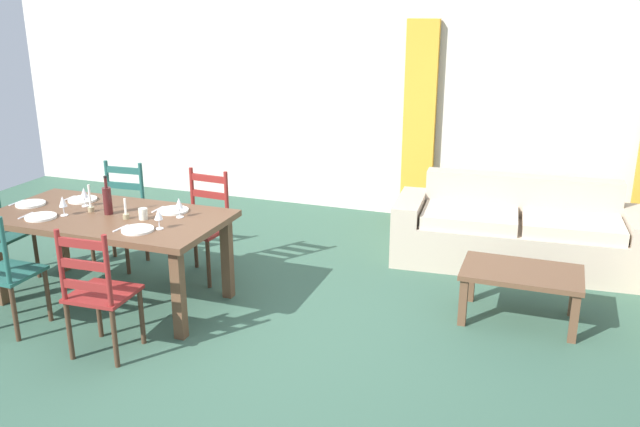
{
  "coord_description": "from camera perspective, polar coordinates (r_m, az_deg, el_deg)",
  "views": [
    {
      "loc": [
        1.99,
        -4.04,
        2.41
      ],
      "look_at": [
        0.25,
        0.76,
        0.75
      ],
      "focal_mm": 37.35,
      "sensor_mm": 36.0,
      "label": 1
    }
  ],
  "objects": [
    {
      "name": "ground_plane",
      "position": [
        5.11,
        -5.61,
        -10.33
      ],
      "size": [
        9.6,
        9.6,
        0.02
      ],
      "primitive_type": "cube",
      "color": "#365946"
    },
    {
      "name": "wall_far",
      "position": [
        7.68,
        4.8,
        10.03
      ],
      "size": [
        9.6,
        0.16,
        2.7
      ],
      "primitive_type": "cube",
      "color": "beige",
      "rests_on": "ground_plane"
    },
    {
      "name": "curtain_panel_left",
      "position": [
        7.46,
        8.5,
        7.71
      ],
      "size": [
        0.35,
        0.08,
        2.2
      ],
      "primitive_type": "cube",
      "color": "gold",
      "rests_on": "ground_plane"
    },
    {
      "name": "dining_table",
      "position": [
        5.62,
        -17.6,
        -0.93
      ],
      "size": [
        1.9,
        0.96,
        0.75
      ],
      "color": "brown",
      "rests_on": "ground_plane"
    },
    {
      "name": "dining_chair_near_left",
      "position": [
        5.47,
        -25.56,
        -4.52
      ],
      "size": [
        0.42,
        0.4,
        0.96
      ],
      "color": "#22574D",
      "rests_on": "ground_plane"
    },
    {
      "name": "dining_chair_near_right",
      "position": [
        4.84,
        -18.49,
        -6.46
      ],
      "size": [
        0.44,
        0.42,
        0.96
      ],
      "color": "maroon",
      "rests_on": "ground_plane"
    },
    {
      "name": "dining_chair_far_left",
      "position": [
        6.47,
        -16.74,
        -0.13
      ],
      "size": [
        0.45,
        0.43,
        0.96
      ],
      "color": "#235750",
      "rests_on": "ground_plane"
    },
    {
      "name": "dining_chair_far_right",
      "position": [
        6.01,
        -9.95,
        -0.99
      ],
      "size": [
        0.45,
        0.43,
        0.96
      ],
      "color": "maroon",
      "rests_on": "ground_plane"
    },
    {
      "name": "dinner_plate_near_left",
      "position": [
        5.7,
        -22.81,
        -0.26
      ],
      "size": [
        0.24,
        0.24,
        0.02
      ],
      "primitive_type": "cylinder",
      "color": "white",
      "rests_on": "dining_table"
    },
    {
      "name": "fork_near_left",
      "position": [
        5.8,
        -23.9,
        -0.16
      ],
      "size": [
        0.03,
        0.17,
        0.01
      ],
      "primitive_type": "cube",
      "rotation": [
        0.0,
        0.0,
        0.07
      ],
      "color": "silver",
      "rests_on": "dining_table"
    },
    {
      "name": "dinner_plate_near_right",
      "position": [
        5.15,
        -15.36,
        -1.35
      ],
      "size": [
        0.24,
        0.24,
        0.02
      ],
      "primitive_type": "cylinder",
      "color": "white",
      "rests_on": "dining_table"
    },
    {
      "name": "fork_near_right",
      "position": [
        5.23,
        -16.7,
        -1.21
      ],
      "size": [
        0.03,
        0.17,
        0.01
      ],
      "primitive_type": "cube",
      "rotation": [
        0.0,
        0.0,
        -0.09
      ],
      "color": "silver",
      "rests_on": "dining_table"
    },
    {
      "name": "dinner_plate_far_left",
      "position": [
        6.05,
        -19.68,
        1.13
      ],
      "size": [
        0.24,
        0.24,
        0.02
      ],
      "primitive_type": "cylinder",
      "color": "white",
      "rests_on": "dining_table"
    },
    {
      "name": "fork_far_left",
      "position": [
        6.15,
        -20.76,
        1.2
      ],
      "size": [
        0.02,
        0.17,
        0.01
      ],
      "primitive_type": "cube",
      "rotation": [
        0.0,
        0.0,
        0.03
      ],
      "color": "silver",
      "rests_on": "dining_table"
    },
    {
      "name": "dinner_plate_far_right",
      "position": [
        5.54,
        -12.43,
        0.25
      ],
      "size": [
        0.24,
        0.24,
        0.02
      ],
      "primitive_type": "cylinder",
      "color": "white",
      "rests_on": "dining_table"
    },
    {
      "name": "fork_far_right",
      "position": [
        5.62,
        -13.73,
        0.35
      ],
      "size": [
        0.02,
        0.17,
        0.01
      ],
      "primitive_type": "cube",
      "rotation": [
        0.0,
        0.0,
        0.01
      ],
      "color": "silver",
      "rests_on": "dining_table"
    },
    {
      "name": "dinner_plate_head_west",
      "position": [
        6.09,
        -23.55,
        0.76
      ],
      "size": [
        0.24,
        0.24,
        0.02
      ],
      "primitive_type": "cylinder",
      "color": "white",
      "rests_on": "dining_table"
    },
    {
      "name": "fork_head_west",
      "position": [
        6.19,
        -24.56,
        0.84
      ],
      "size": [
        0.02,
        0.17,
        0.01
      ],
      "primitive_type": "cube",
      "rotation": [
        0.0,
        0.0,
        0.02
      ],
      "color": "silver",
      "rests_on": "dining_table"
    },
    {
      "name": "wine_bottle",
      "position": [
        5.58,
        -17.75,
        1.11
      ],
      "size": [
        0.07,
        0.07,
        0.32
      ],
      "color": "#471919",
      "rests_on": "dining_table"
    },
    {
      "name": "wine_glass_near_left",
      "position": [
        5.66,
        -21.17,
        0.9
      ],
      "size": [
        0.06,
        0.06,
        0.16
      ],
      "color": "white",
      "rests_on": "dining_table"
    },
    {
      "name": "wine_glass_near_right",
      "position": [
        5.12,
        -13.67,
        -0.12
      ],
      "size": [
        0.06,
        0.06,
        0.16
      ],
      "color": "white",
      "rests_on": "dining_table"
    },
    {
      "name": "wine_glass_far_left",
      "position": [
        5.86,
        -19.56,
        1.63
      ],
      "size": [
        0.06,
        0.06,
        0.16
      ],
      "color": "white",
      "rests_on": "dining_table"
    },
    {
      "name": "wine_glass_far_right",
      "position": [
        5.35,
        -11.99,
        0.8
      ],
      "size": [
        0.06,
        0.06,
        0.16
      ],
      "color": "white",
      "rests_on": "dining_table"
    },
    {
      "name": "coffee_cup_primary",
      "position": [
        5.39,
        -14.92,
        -0.03
      ],
      "size": [
        0.07,
        0.07,
        0.09
      ],
      "primitive_type": "cylinder",
      "color": "beige",
      "rests_on": "dining_table"
    },
    {
      "name": "candle_tall",
      "position": [
        5.7,
        -19.07,
        0.76
      ],
      "size": [
        0.05,
        0.05,
        0.23
      ],
      "color": "#998C66",
      "rests_on": "dining_table"
    },
    {
      "name": "candle_short",
      "position": [
        5.44,
        -16.3,
        0.0
      ],
      "size": [
        0.05,
        0.05,
        0.17
      ],
      "color": "#998C66",
      "rests_on": "dining_table"
    },
    {
      "name": "couch",
      "position": [
        6.53,
        16.62,
        -1.69
      ],
      "size": [
        2.33,
        0.96,
        0.8
      ],
      "color": "#BAA892",
      "rests_on": "ground_plane"
    },
    {
      "name": "coffee_table",
      "position": [
        5.36,
        16.87,
        -5.31
      ],
      "size": [
        0.9,
        0.56,
        0.42
      ],
      "color": "brown",
      "rests_on": "ground_plane"
    }
  ]
}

